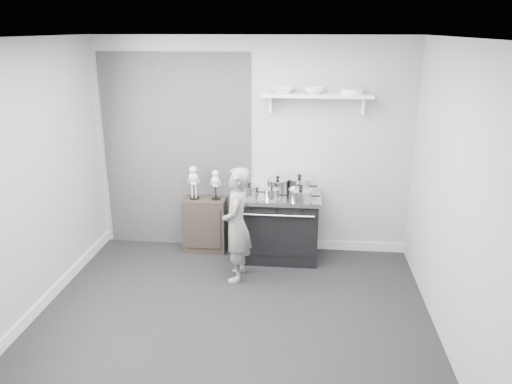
{
  "coord_description": "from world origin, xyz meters",
  "views": [
    {
      "loc": [
        0.68,
        -4.29,
        2.78
      ],
      "look_at": [
        0.15,
        0.95,
        1.04
      ],
      "focal_mm": 35.0,
      "sensor_mm": 36.0,
      "label": 1
    }
  ],
  "objects": [
    {
      "name": "skeleton_torso",
      "position": [
        -0.43,
        1.61,
        0.92
      ],
      "size": [
        0.12,
        0.08,
        0.44
      ],
      "primitive_type": null,
      "color": "silver",
      "rests_on": "side_cabinet"
    },
    {
      "name": "room_shell",
      "position": [
        -0.09,
        0.15,
        1.64
      ],
      "size": [
        4.02,
        3.62,
        2.71
      ],
      "color": "#A1A19F",
      "rests_on": "ground"
    },
    {
      "name": "skeleton_full",
      "position": [
        -0.71,
        1.61,
        0.95
      ],
      "size": [
        0.14,
        0.09,
        0.5
      ],
      "primitive_type": null,
      "color": "silver",
      "rests_on": "side_cabinet"
    },
    {
      "name": "child",
      "position": [
        -0.06,
        0.88,
        0.67
      ],
      "size": [
        0.33,
        0.49,
        1.33
      ],
      "primitive_type": "imported",
      "rotation": [
        0.0,
        0.0,
        -1.59
      ],
      "color": "gray",
      "rests_on": "ground"
    },
    {
      "name": "wall_shelf",
      "position": [
        0.8,
        1.68,
        2.01
      ],
      "size": [
        1.3,
        0.26,
        0.24
      ],
      "color": "white",
      "rests_on": "room_shell"
    },
    {
      "name": "stove",
      "position": [
        0.37,
        1.48,
        0.42
      ],
      "size": [
        1.04,
        0.65,
        0.83
      ],
      "color": "black",
      "rests_on": "ground"
    },
    {
      "name": "pot_back_left",
      "position": [
        0.36,
        1.59,
        0.92
      ],
      "size": [
        0.36,
        0.27,
        0.22
      ],
      "color": "silver",
      "rests_on": "stove"
    },
    {
      "name": "pot_front_center",
      "position": [
        0.3,
        1.31,
        0.9
      ],
      "size": [
        0.27,
        0.18,
        0.16
      ],
      "color": "silver",
      "rests_on": "stove"
    },
    {
      "name": "bowl_large",
      "position": [
        0.4,
        1.67,
        2.07
      ],
      "size": [
        0.27,
        0.27,
        0.07
      ],
      "primitive_type": "imported",
      "color": "white",
      "rests_on": "wall_shelf"
    },
    {
      "name": "plate_stack",
      "position": [
        1.2,
        1.67,
        2.07
      ],
      "size": [
        0.26,
        0.26,
        0.06
      ],
      "primitive_type": "cylinder",
      "color": "white",
      "rests_on": "wall_shelf"
    },
    {
      "name": "side_cabinet",
      "position": [
        -0.58,
        1.61,
        0.35
      ],
      "size": [
        0.54,
        0.32,
        0.7
      ],
      "primitive_type": "cube",
      "color": "black",
      "rests_on": "ground"
    },
    {
      "name": "pot_back_right",
      "position": [
        0.62,
        1.6,
        0.93
      ],
      "size": [
        0.37,
        0.28,
        0.24
      ],
      "color": "silver",
      "rests_on": "stove"
    },
    {
      "name": "ground",
      "position": [
        0.0,
        0.0,
        0.0
      ],
      "size": [
        4.0,
        4.0,
        0.0
      ],
      "primitive_type": "plane",
      "color": "black",
      "rests_on": "ground"
    },
    {
      "name": "pot_front_left",
      "position": [
        0.02,
        1.38,
        0.9
      ],
      "size": [
        0.33,
        0.24,
        0.18
      ],
      "color": "silver",
      "rests_on": "stove"
    },
    {
      "name": "pot_front_right",
      "position": [
        0.65,
        1.3,
        0.9
      ],
      "size": [
        0.37,
        0.28,
        0.19
      ],
      "color": "silver",
      "rests_on": "stove"
    },
    {
      "name": "bowl_small",
      "position": [
        0.77,
        1.67,
        2.08
      ],
      "size": [
        0.24,
        0.24,
        0.07
      ],
      "primitive_type": "imported",
      "color": "white",
      "rests_on": "wall_shelf"
    }
  ]
}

